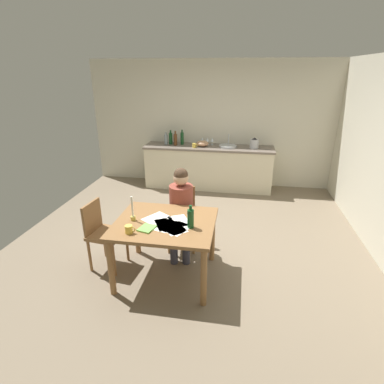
% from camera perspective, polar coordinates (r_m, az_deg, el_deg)
% --- Properties ---
extents(ground_plane, '(5.20, 5.20, 0.04)m').
position_cam_1_polar(ground_plane, '(4.62, -0.33, -9.08)').
color(ground_plane, '#7A6B56').
extents(wall_back, '(5.20, 0.12, 2.60)m').
position_cam_1_polar(wall_back, '(6.62, 3.63, 12.70)').
color(wall_back, beige).
rests_on(wall_back, ground).
extents(kitchen_counter, '(2.68, 0.64, 0.90)m').
position_cam_1_polar(kitchen_counter, '(6.47, 3.10, 4.76)').
color(kitchen_counter, beige).
rests_on(kitchen_counter, ground).
extents(dining_table, '(1.15, 0.98, 0.74)m').
position_cam_1_polar(dining_table, '(3.56, -5.11, -7.16)').
color(dining_table, olive).
rests_on(dining_table, ground).
extents(chair_at_table, '(0.45, 0.45, 0.86)m').
position_cam_1_polar(chair_at_table, '(4.25, -1.91, -4.32)').
color(chair_at_table, olive).
rests_on(chair_at_table, ground).
extents(person_seated, '(0.38, 0.62, 1.19)m').
position_cam_1_polar(person_seated, '(4.03, -2.11, -2.75)').
color(person_seated, brown).
rests_on(person_seated, ground).
extents(chair_side_empty, '(0.45, 0.45, 0.87)m').
position_cam_1_polar(chair_side_empty, '(3.97, -16.61, -7.20)').
color(chair_side_empty, olive).
rests_on(chair_side_empty, ground).
extents(coffee_mug, '(0.12, 0.08, 0.09)m').
position_cam_1_polar(coffee_mug, '(3.31, -11.86, -6.94)').
color(coffee_mug, '#F2CC4C').
rests_on(coffee_mug, dining_table).
extents(candlestick, '(0.06, 0.06, 0.30)m').
position_cam_1_polar(candlestick, '(3.56, -11.16, -4.03)').
color(candlestick, gold).
rests_on(candlestick, dining_table).
extents(book_magazine, '(0.19, 0.22, 0.02)m').
position_cam_1_polar(book_magazine, '(3.38, -8.56, -6.81)').
color(book_magazine, '#75B752').
rests_on(book_magazine, dining_table).
extents(paper_letter, '(0.34, 0.36, 0.00)m').
position_cam_1_polar(paper_letter, '(3.60, -6.85, -4.91)').
color(paper_letter, white).
rests_on(paper_letter, dining_table).
extents(paper_bill, '(0.29, 0.35, 0.00)m').
position_cam_1_polar(paper_bill, '(3.43, -5.27, -6.31)').
color(paper_bill, white).
rests_on(paper_bill, dining_table).
extents(paper_envelope, '(0.33, 0.36, 0.00)m').
position_cam_1_polar(paper_envelope, '(3.52, -2.48, -5.48)').
color(paper_envelope, white).
rests_on(paper_envelope, dining_table).
extents(paper_receipt, '(0.32, 0.36, 0.00)m').
position_cam_1_polar(paper_receipt, '(3.36, -2.66, -6.92)').
color(paper_receipt, white).
rests_on(paper_receipt, dining_table).
extents(paper_notice, '(0.32, 0.36, 0.00)m').
position_cam_1_polar(paper_notice, '(3.45, -5.02, -6.09)').
color(paper_notice, white).
rests_on(paper_notice, dining_table).
extents(paper_flyer, '(0.35, 0.36, 0.00)m').
position_cam_1_polar(paper_flyer, '(3.36, -3.48, -6.86)').
color(paper_flyer, white).
rests_on(paper_flyer, dining_table).
extents(wine_bottle_on_table, '(0.07, 0.07, 0.27)m').
position_cam_1_polar(wine_bottle_on_table, '(3.32, -0.27, -4.99)').
color(wine_bottle_on_table, '#194C23').
rests_on(wine_bottle_on_table, dining_table).
extents(sink_unit, '(0.36, 0.36, 0.24)m').
position_cam_1_polar(sink_unit, '(6.32, 6.81, 8.65)').
color(sink_unit, '#B2B7BC').
rests_on(sink_unit, kitchen_counter).
extents(bottle_oil, '(0.07, 0.07, 0.25)m').
position_cam_1_polar(bottle_oil, '(6.53, -4.95, 9.92)').
color(bottle_oil, '#8C999E').
rests_on(bottle_oil, kitchen_counter).
extents(bottle_vinegar, '(0.08, 0.08, 0.30)m').
position_cam_1_polar(bottle_vinegar, '(6.54, -4.07, 10.14)').
color(bottle_vinegar, '#194C23').
rests_on(bottle_vinegar, kitchen_counter).
extents(bottle_wine_red, '(0.07, 0.07, 0.30)m').
position_cam_1_polar(bottle_wine_red, '(6.42, -3.16, 9.93)').
color(bottle_wine_red, '#593319').
rests_on(bottle_wine_red, kitchen_counter).
extents(bottle_sauce, '(0.07, 0.07, 0.31)m').
position_cam_1_polar(bottle_sauce, '(6.50, -1.88, 10.15)').
color(bottle_sauce, '#194C23').
rests_on(bottle_sauce, kitchen_counter).
extents(mixing_bowl, '(0.26, 0.26, 0.12)m').
position_cam_1_polar(mixing_bowl, '(6.34, 1.98, 9.16)').
color(mixing_bowl, tan).
rests_on(mixing_bowl, kitchen_counter).
extents(stovetop_kettle, '(0.18, 0.18, 0.22)m').
position_cam_1_polar(stovetop_kettle, '(6.29, 11.71, 9.00)').
color(stovetop_kettle, '#B7BABF').
rests_on(stovetop_kettle, kitchen_counter).
extents(wine_glass_near_sink, '(0.07, 0.07, 0.15)m').
position_cam_1_polar(wine_glass_near_sink, '(6.46, 3.84, 9.84)').
color(wine_glass_near_sink, silver).
rests_on(wine_glass_near_sink, kitchen_counter).
extents(wine_glass_by_kettle, '(0.07, 0.07, 0.15)m').
position_cam_1_polar(wine_glass_by_kettle, '(6.47, 2.94, 9.88)').
color(wine_glass_by_kettle, silver).
rests_on(wine_glass_by_kettle, kitchen_counter).
extents(wine_glass_back_left, '(0.07, 0.07, 0.15)m').
position_cam_1_polar(wine_glass_back_left, '(6.49, 1.97, 9.92)').
color(wine_glass_back_left, silver).
rests_on(wine_glass_back_left, kitchen_counter).
extents(teacup_on_counter, '(0.11, 0.07, 0.09)m').
position_cam_1_polar(teacup_on_counter, '(6.23, 0.42, 8.81)').
color(teacup_on_counter, '#F2CC4C').
rests_on(teacup_on_counter, kitchen_counter).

